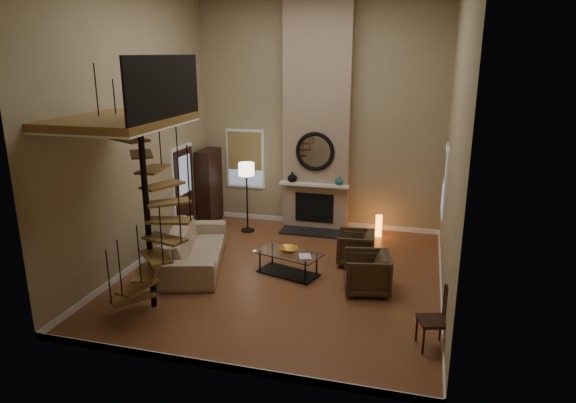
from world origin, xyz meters
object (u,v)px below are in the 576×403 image
(sofa, at_px, (195,247))
(armchair_near, at_px, (359,248))
(hutch, at_px, (209,185))
(armchair_far, at_px, (371,273))
(coffee_table, at_px, (288,261))
(side_chair, at_px, (440,316))
(floor_lamp, at_px, (246,175))
(accent_lamp, at_px, (379,226))

(sofa, height_order, armchair_near, sofa)
(hutch, bearing_deg, armchair_far, -34.15)
(coffee_table, bearing_deg, side_chair, -34.81)
(hutch, height_order, floor_lamp, hutch)
(armchair_far, bearing_deg, armchair_near, -173.28)
(floor_lamp, bearing_deg, side_chair, -43.16)
(accent_lamp, relative_size, side_chair, 0.58)
(floor_lamp, xyz_separation_m, accent_lamp, (3.13, 0.45, -1.16))
(armchair_far, relative_size, accent_lamp, 1.53)
(coffee_table, height_order, side_chair, side_chair)
(coffee_table, bearing_deg, accent_lamp, 60.45)
(armchair_near, xyz_separation_m, floor_lamp, (-2.90, 1.33, 1.06))
(sofa, distance_m, armchair_near, 3.35)
(armchair_far, height_order, side_chair, side_chair)
(armchair_near, bearing_deg, hutch, -118.31)
(side_chair, bearing_deg, armchair_far, 125.53)
(armchair_far, height_order, coffee_table, armchair_far)
(hutch, xyz_separation_m, accent_lamp, (4.33, -0.05, -0.70))
(sofa, height_order, floor_lamp, floor_lamp)
(hutch, xyz_separation_m, floor_lamp, (1.20, -0.50, 0.46))
(armchair_far, relative_size, side_chair, 0.89)
(floor_lamp, height_order, accent_lamp, floor_lamp)
(armchair_near, height_order, side_chair, side_chair)
(coffee_table, height_order, floor_lamp, floor_lamp)
(armchair_near, bearing_deg, coffee_table, -59.60)
(coffee_table, xyz_separation_m, accent_lamp, (1.51, 2.66, -0.03))
(armchair_far, height_order, accent_lamp, armchair_far)
(sofa, bearing_deg, floor_lamp, -25.04)
(armchair_far, bearing_deg, coffee_table, -112.27)
(floor_lamp, bearing_deg, sofa, -98.02)
(side_chair, bearing_deg, hutch, 140.39)
(armchair_near, bearing_deg, floor_lamp, -118.90)
(hutch, relative_size, side_chair, 1.97)
(hutch, xyz_separation_m, armchair_far, (4.48, -3.04, -0.60))
(armchair_far, relative_size, floor_lamp, 0.49)
(hutch, relative_size, accent_lamp, 3.40)
(hutch, height_order, armchair_near, hutch)
(floor_lamp, relative_size, side_chair, 1.82)
(armchair_near, height_order, coffee_table, armchair_near)
(hutch, bearing_deg, sofa, -72.47)
(hutch, distance_m, coffee_table, 3.97)
(hutch, distance_m, side_chair, 7.35)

